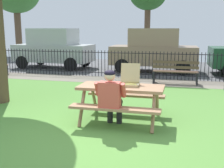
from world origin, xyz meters
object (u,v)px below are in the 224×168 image
(parked_car_center, at_px, (154,50))
(pizza_box_open, at_px, (130,81))
(pizza_slice_on_table, at_px, (107,86))
(park_bench_center, at_px, (175,72))
(picnic_table_foreground, at_px, (121,94))
(parked_car_left, at_px, (54,48))
(adult_at_table, at_px, (111,96))

(parked_car_center, bearing_deg, pizza_box_open, -87.96)
(pizza_slice_on_table, height_order, park_bench_center, park_bench_center)
(picnic_table_foreground, relative_size, park_bench_center, 1.13)
(parked_car_left, bearing_deg, picnic_table_foreground, -54.87)
(picnic_table_foreground, distance_m, parked_car_center, 7.32)
(adult_at_table, relative_size, park_bench_center, 0.74)
(picnic_table_foreground, xyz_separation_m, park_bench_center, (1.00, 4.49, -0.18))
(pizza_box_open, height_order, adult_at_table, pizza_box_open)
(picnic_table_foreground, xyz_separation_m, parked_car_left, (-5.14, 7.30, 0.41))
(pizza_slice_on_table, distance_m, parked_car_center, 7.43)
(park_bench_center, distance_m, parked_car_center, 3.08)
(pizza_box_open, relative_size, adult_at_table, 0.45)
(pizza_slice_on_table, xyz_separation_m, park_bench_center, (1.27, 4.61, -0.36))
(adult_at_table, bearing_deg, picnic_table_foreground, 79.72)
(picnic_table_foreground, xyz_separation_m, parked_car_center, (-0.09, 7.30, 0.41))
(adult_at_table, height_order, park_bench_center, adult_at_table)
(picnic_table_foreground, distance_m, pizza_slice_on_table, 0.35)
(picnic_table_foreground, bearing_deg, adult_at_table, -100.28)
(picnic_table_foreground, bearing_deg, park_bench_center, 77.50)
(picnic_table_foreground, height_order, parked_car_left, parked_car_left)
(pizza_box_open, bearing_deg, pizza_slice_on_table, -150.51)
(parked_car_center, bearing_deg, parked_car_left, -180.00)
(park_bench_center, distance_m, parked_car_left, 6.78)
(park_bench_center, xyz_separation_m, parked_car_left, (-6.13, 2.82, 0.59))
(park_bench_center, relative_size, parked_car_left, 0.40)
(pizza_box_open, distance_m, park_bench_center, 4.46)
(adult_at_table, relative_size, parked_car_left, 0.30)
(picnic_table_foreground, height_order, adult_at_table, adult_at_table)
(picnic_table_foreground, xyz_separation_m, pizza_box_open, (0.16, 0.13, 0.26))
(picnic_table_foreground, bearing_deg, parked_car_left, 125.13)
(parked_car_center, bearing_deg, adult_at_table, -89.98)
(pizza_slice_on_table, relative_size, adult_at_table, 0.23)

